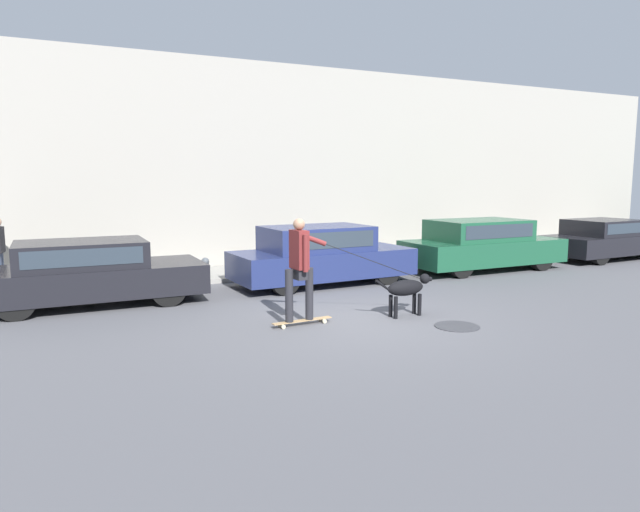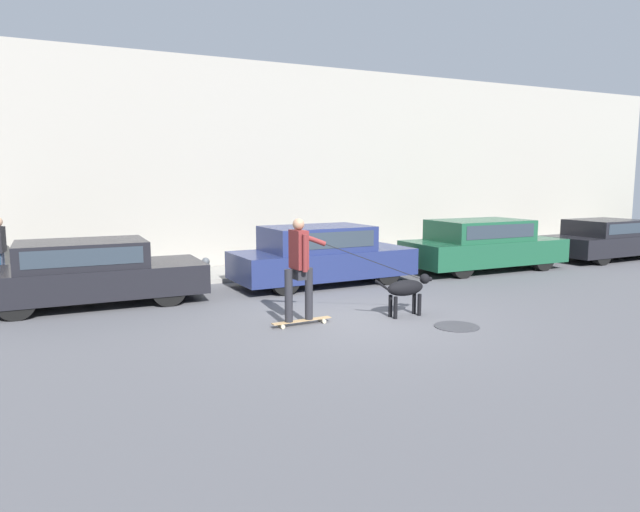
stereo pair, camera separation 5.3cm
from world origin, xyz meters
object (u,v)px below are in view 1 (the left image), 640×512
parked_car_1 (321,256)px  fire_hydrant (205,271)px  parked_car_2 (482,245)px  skateboarder (300,265)px  parked_car_0 (89,273)px  dog (407,289)px  parked_car_3 (604,240)px

parked_car_1 → fire_hydrant: 2.64m
parked_car_1 → parked_car_2: (4.76, 0.00, 0.01)m
fire_hydrant → parked_car_1: bearing=-19.5°
parked_car_1 → skateboarder: 3.74m
parked_car_0 → dog: size_ratio=3.53×
parked_car_0 → fire_hydrant: bearing=19.6°
fire_hydrant → parked_car_2: bearing=-6.9°
parked_car_1 → fire_hydrant: (-2.47, 0.87, -0.31)m
parked_car_0 → parked_car_3: bearing=0.3°
parked_car_3 → fire_hydrant: parked_car_3 is taller
skateboarder → fire_hydrant: size_ratio=4.30×
fire_hydrant → parked_car_0: bearing=-160.7°
parked_car_1 → dog: bearing=-91.6°
fire_hydrant → dog: bearing=-59.7°
parked_car_2 → dog: size_ratio=3.66×
skateboarder → parked_car_0: bearing=130.4°
parked_car_2 → fire_hydrant: 7.28m
parked_car_2 → skateboarder: size_ratio=1.52×
dog → fire_hydrant: 4.96m
fire_hydrant → parked_car_3: bearing=-4.2°
skateboarder → fire_hydrant: (-0.53, 4.06, -0.67)m
parked_car_0 → parked_car_1: bearing=0.3°
parked_car_0 → parked_car_3: (14.49, -0.00, -0.03)m
parked_car_1 → parked_car_3: bearing=-2.2°
parked_car_1 → parked_car_2: parked_car_1 is taller
parked_car_0 → parked_car_1: size_ratio=0.99×
parked_car_2 → parked_car_0: bearing=-179.8°
parked_car_1 → skateboarder: bearing=-123.5°
parked_car_1 → parked_car_3: size_ratio=1.06×
parked_car_3 → parked_car_0: bearing=177.7°
parked_car_2 → parked_car_3: (4.78, -0.00, -0.08)m
parked_car_0 → parked_car_3: parked_car_0 is taller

